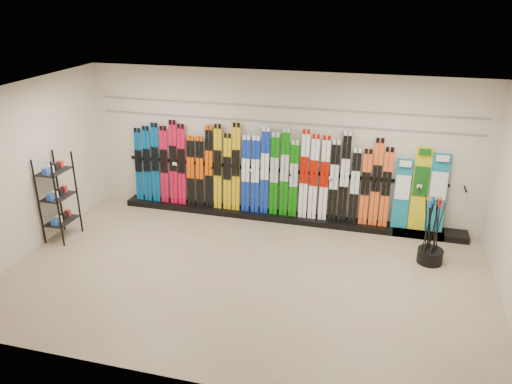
# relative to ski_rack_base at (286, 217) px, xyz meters

# --- Properties ---
(floor) EXTENTS (8.00, 8.00, 0.00)m
(floor) POSITION_rel_ski_rack_base_xyz_m (-0.22, -2.28, -0.06)
(floor) COLOR tan
(floor) RESTS_ON ground
(back_wall) EXTENTS (8.00, 0.00, 8.00)m
(back_wall) POSITION_rel_ski_rack_base_xyz_m (-0.22, 0.22, 1.44)
(back_wall) COLOR beige
(back_wall) RESTS_ON floor
(left_wall) EXTENTS (0.00, 5.00, 5.00)m
(left_wall) POSITION_rel_ski_rack_base_xyz_m (-4.22, -2.28, 1.44)
(left_wall) COLOR beige
(left_wall) RESTS_ON floor
(ceiling) EXTENTS (8.00, 8.00, 0.00)m
(ceiling) POSITION_rel_ski_rack_base_xyz_m (-0.22, -2.28, 2.94)
(ceiling) COLOR silver
(ceiling) RESTS_ON back_wall
(ski_rack_base) EXTENTS (8.00, 0.40, 0.12)m
(ski_rack_base) POSITION_rel_ski_rack_base_xyz_m (0.00, 0.00, 0.00)
(ski_rack_base) COLOR black
(ski_rack_base) RESTS_ON floor
(skis) EXTENTS (5.37, 0.18, 1.84)m
(skis) POSITION_rel_ski_rack_base_xyz_m (-0.68, 0.03, 0.90)
(skis) COLOR #034B8A
(skis) RESTS_ON ski_rack_base
(snowboards) EXTENTS (0.96, 0.25, 1.60)m
(snowboards) POSITION_rel_ski_rack_base_xyz_m (2.56, 0.07, 0.80)
(snowboards) COLOR #14728C
(snowboards) RESTS_ON ski_rack_base
(accessory_rack) EXTENTS (0.40, 0.60, 1.65)m
(accessory_rack) POSITION_rel_ski_rack_base_xyz_m (-3.97, -1.85, 0.77)
(accessory_rack) COLOR black
(accessory_rack) RESTS_ON floor
(pole_bin) EXTENTS (0.44, 0.44, 0.25)m
(pole_bin) POSITION_rel_ski_rack_base_xyz_m (2.76, -1.04, 0.07)
(pole_bin) COLOR black
(pole_bin) RESTS_ON floor
(ski_poles) EXTENTS (0.34, 0.35, 1.18)m
(ski_poles) POSITION_rel_ski_rack_base_xyz_m (2.72, -1.02, 0.55)
(ski_poles) COLOR black
(ski_poles) RESTS_ON pole_bin
(slatwall_rail_0) EXTENTS (7.60, 0.02, 0.03)m
(slatwall_rail_0) POSITION_rel_ski_rack_base_xyz_m (-0.22, 0.20, 1.94)
(slatwall_rail_0) COLOR gray
(slatwall_rail_0) RESTS_ON back_wall
(slatwall_rail_1) EXTENTS (7.60, 0.02, 0.03)m
(slatwall_rail_1) POSITION_rel_ski_rack_base_xyz_m (-0.22, 0.20, 2.24)
(slatwall_rail_1) COLOR gray
(slatwall_rail_1) RESTS_ON back_wall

